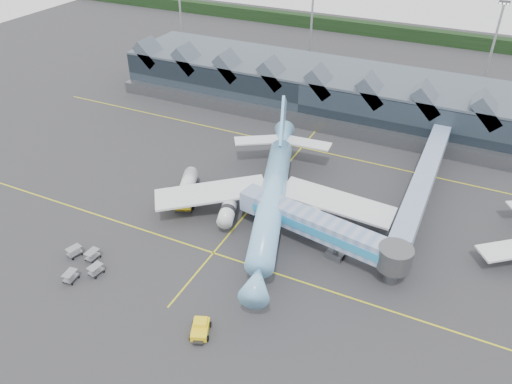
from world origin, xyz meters
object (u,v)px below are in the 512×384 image
at_px(main_airliner, 273,193).
at_px(pushback_tug, 200,329).
at_px(jet_bridge, 330,232).
at_px(fuel_truck, 187,188).

bearing_deg(main_airliner, pushback_tug, -103.74).
relative_size(jet_bridge, fuel_truck, 2.61).
bearing_deg(jet_bridge, pushback_tug, -104.06).
distance_m(main_airliner, jet_bridge, 12.60).
bearing_deg(fuel_truck, pushback_tug, -77.75).
distance_m(jet_bridge, pushback_tug, 23.16).
bearing_deg(fuel_truck, jet_bridge, -30.51).
relative_size(jet_bridge, pushback_tug, 6.70).
bearing_deg(pushback_tug, jet_bridge, 43.80).
xyz_separation_m(main_airliner, jet_bridge, (11.41, -5.35, -0.18)).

